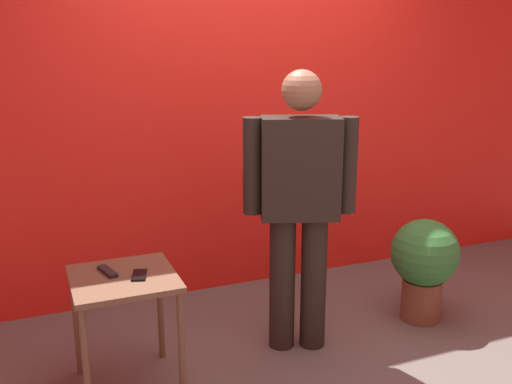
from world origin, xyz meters
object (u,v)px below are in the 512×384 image
Objects in this scene: standing_person at (299,199)px; potted_plant at (424,261)px; side_table at (124,295)px; cell_phone at (139,275)px; tv_remote at (108,271)px.

standing_person reaches higher than potted_plant.
cell_phone reaches higher than side_table.
potted_plant is (2.00, -0.01, -0.24)m from tv_remote.
standing_person is 1.05m from potted_plant.
potted_plant reaches higher than tv_remote.
side_table is 0.15m from tv_remote.
side_table is 0.14m from cell_phone.
standing_person is 11.45× the size of cell_phone.
potted_plant is at bearing 19.21° from cell_phone.
cell_phone is 0.21× the size of potted_plant.
side_table is 3.75× the size of tv_remote.
tv_remote reaches higher than side_table.
standing_person is at bearing -15.42° from tv_remote.
side_table is 1.94m from potted_plant.
side_table is 4.43× the size of cell_phone.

